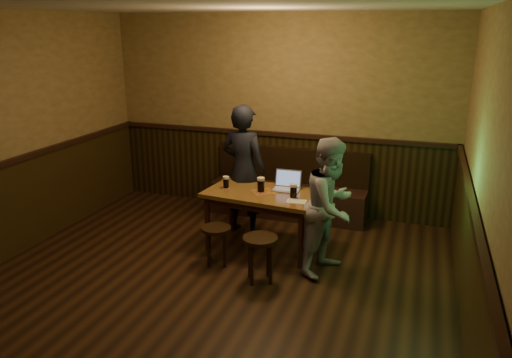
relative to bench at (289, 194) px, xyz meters
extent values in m
cube|color=black|center=(-0.25, -2.75, -0.32)|extent=(5.00, 6.00, 0.02)
cube|color=beige|center=(-0.25, -2.75, 2.50)|extent=(5.00, 6.00, 0.02)
cube|color=#9A7F4E|center=(-0.25, 0.26, 1.09)|extent=(5.00, 0.02, 2.80)
cube|color=#9A7F4E|center=(2.26, -2.75, 1.09)|extent=(0.02, 6.00, 2.80)
cube|color=black|center=(-0.25, 0.23, 0.24)|extent=(4.98, 0.04, 1.10)
cube|color=black|center=(2.23, -2.75, 0.24)|extent=(0.04, 5.98, 1.10)
cube|color=black|center=(-0.25, 0.20, 0.82)|extent=(4.98, 0.06, 0.06)
cube|color=black|center=(2.20, -2.75, 0.82)|extent=(0.06, 5.98, 0.06)
cube|color=black|center=(0.00, -0.04, -0.09)|extent=(2.20, 0.50, 0.45)
cube|color=black|center=(0.00, 0.16, 0.39)|extent=(2.20, 0.10, 0.50)
cube|color=brown|center=(0.00, -1.19, 0.39)|extent=(1.42, 0.90, 0.05)
cube|color=black|center=(0.00, -1.19, 0.31)|extent=(1.29, 0.78, 0.08)
cube|color=maroon|center=(0.00, -1.19, 0.41)|extent=(0.35, 0.35, 0.00)
cylinder|color=black|center=(-0.63, -1.44, 0.03)|extent=(0.07, 0.07, 0.67)
cylinder|color=black|center=(-0.56, -0.82, 0.03)|extent=(0.07, 0.07, 0.67)
cylinder|color=black|center=(0.56, -1.56, 0.03)|extent=(0.07, 0.07, 0.67)
cylinder|color=black|center=(0.63, -0.94, 0.03)|extent=(0.07, 0.07, 0.67)
cylinder|color=black|center=(-0.36, -1.77, 0.12)|extent=(0.44, 0.44, 0.04)
cylinder|color=black|center=(-0.25, -1.82, -0.10)|extent=(0.04, 0.04, 0.43)
cylinder|color=black|center=(-0.31, -1.65, -0.10)|extent=(0.04, 0.04, 0.43)
cylinder|color=black|center=(-0.48, -1.72, -0.10)|extent=(0.04, 0.04, 0.43)
cylinder|color=black|center=(-0.42, -1.89, -0.10)|extent=(0.04, 0.04, 0.43)
cylinder|color=black|center=(0.23, -1.98, 0.17)|extent=(0.47, 0.47, 0.04)
cylinder|color=black|center=(0.36, -2.03, -0.07)|extent=(0.04, 0.04, 0.48)
cylinder|color=black|center=(0.28, -1.85, -0.07)|extent=(0.04, 0.04, 0.48)
cylinder|color=black|center=(0.09, -1.94, -0.07)|extent=(0.04, 0.04, 0.48)
cylinder|color=black|center=(0.18, -2.12, -0.07)|extent=(0.04, 0.04, 0.48)
cylinder|color=#A4142D|center=(-0.47, -1.20, 0.41)|extent=(0.10, 0.10, 0.00)
cylinder|color=silver|center=(-0.47, -1.20, 0.42)|extent=(0.08, 0.08, 0.00)
cylinder|color=black|center=(-0.47, -1.20, 0.48)|extent=(0.07, 0.07, 0.12)
cylinder|color=beige|center=(-0.47, -1.20, 0.55)|extent=(0.07, 0.07, 0.03)
cylinder|color=#A4142D|center=(-0.03, -1.19, 0.41)|extent=(0.12, 0.12, 0.00)
cylinder|color=silver|center=(-0.03, -1.19, 0.42)|extent=(0.10, 0.10, 0.00)
cylinder|color=black|center=(-0.03, -1.19, 0.49)|extent=(0.08, 0.08, 0.14)
cylinder|color=beige|center=(-0.03, -1.19, 0.57)|extent=(0.09, 0.09, 0.03)
cylinder|color=#A4142D|center=(0.39, -1.28, 0.41)|extent=(0.11, 0.11, 0.00)
cylinder|color=silver|center=(0.39, -1.28, 0.42)|extent=(0.09, 0.09, 0.00)
cylinder|color=black|center=(0.39, -1.28, 0.48)|extent=(0.08, 0.08, 0.13)
cylinder|color=beige|center=(0.39, -1.28, 0.56)|extent=(0.08, 0.08, 0.03)
cube|color=silver|center=(0.24, -1.05, 0.42)|extent=(0.32, 0.23, 0.02)
cube|color=#B2B2B7|center=(0.24, -1.05, 0.43)|extent=(0.29, 0.18, 0.00)
cube|color=silver|center=(0.24, -0.93, 0.53)|extent=(0.32, 0.07, 0.21)
cube|color=#5D73AE|center=(0.24, -0.94, 0.53)|extent=(0.29, 0.06, 0.18)
cube|color=silver|center=(0.46, -1.39, 0.41)|extent=(0.23, 0.16, 0.00)
imported|color=black|center=(-0.40, -0.78, 0.54)|extent=(0.68, 0.51, 1.69)
imported|color=#98989D|center=(0.87, -1.51, 0.44)|extent=(0.79, 0.88, 1.51)
camera|label=1|loc=(1.74, -6.54, 2.30)|focal=35.00mm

